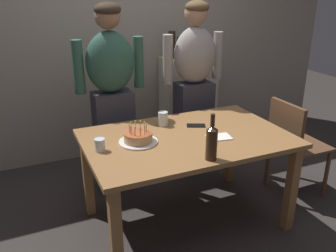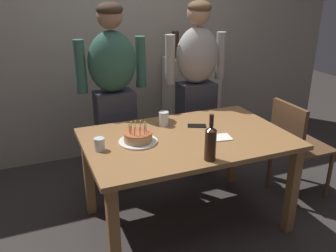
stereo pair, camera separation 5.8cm
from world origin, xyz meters
name	(u,v)px [view 1 (the left image)]	position (x,y,z in m)	size (l,w,h in m)	color
ground_plane	(185,220)	(0.00, 0.00, 0.00)	(10.00, 10.00, 0.00)	#332D2B
back_wall	(122,34)	(0.00, 1.55, 1.30)	(5.20, 0.10, 2.60)	#9E9384
dining_table	(187,148)	(0.00, 0.00, 0.64)	(1.50, 0.96, 0.74)	olive
birthday_cake	(138,138)	(-0.37, 0.04, 0.78)	(0.28, 0.28, 0.15)	white
water_glass_near	(100,145)	(-0.65, 0.01, 0.78)	(0.07, 0.07, 0.09)	silver
water_glass_far	(163,119)	(-0.08, 0.27, 0.80)	(0.08, 0.08, 0.11)	silver
wine_bottle	(212,142)	(-0.03, -0.39, 0.86)	(0.07, 0.07, 0.31)	#382314
cell_phone	(196,126)	(0.16, 0.16, 0.74)	(0.14, 0.07, 0.01)	black
napkin_stack	(219,137)	(0.20, -0.12, 0.74)	(0.17, 0.13, 0.01)	white
person_man_bearded	(112,97)	(-0.35, 0.75, 0.87)	(0.61, 0.27, 1.66)	#33333D
person_woman_cardigan	(194,87)	(0.45, 0.75, 0.87)	(0.61, 0.27, 1.66)	#33333D
dining_chair	(293,141)	(1.04, 0.01, 0.52)	(0.42, 0.42, 0.87)	brown
shelf_cabinet	(188,101)	(0.68, 1.33, 0.55)	(0.60, 0.30, 1.35)	beige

